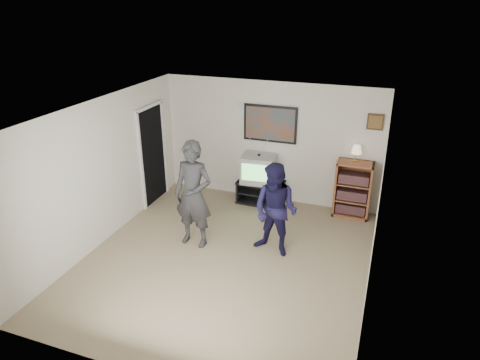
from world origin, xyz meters
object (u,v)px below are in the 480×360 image
Objects in this scene: crt_television at (259,168)px; person_short at (276,210)px; bookshelf at (353,189)px; media_stand at (261,192)px; person_tall at (193,195)px.

crt_television is 0.42× the size of person_short.
bookshelf is at bearing -3.92° from crt_television.
media_stand is 0.52m from crt_television.
media_stand is at bearing -178.45° from bookshelf.
person_short is (0.83, -1.74, 0.04)m from crt_television.
person_tall is (-2.45, -1.97, 0.38)m from bookshelf.
crt_television is 0.36× the size of person_tall.
media_stand is 1.99m from person_short.
person_short is at bearing -69.83° from crt_television.
media_stand is 0.85× the size of bookshelf.
person_short reaches higher than bookshelf.
bookshelf is 3.17m from person_tall.
person_tall is at bearing -111.58° from crt_television.
crt_television is 1.91m from bookshelf.
bookshelf is 2.09m from person_short.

